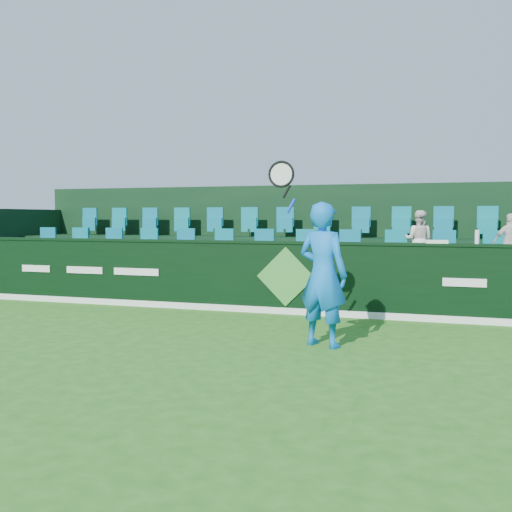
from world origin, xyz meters
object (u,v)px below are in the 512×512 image
(spectator_left, at_px, (419,240))
(towel, at_px, (437,242))
(spectator_middle, at_px, (511,242))
(tennis_player, at_px, (322,274))
(drinks_bottle, at_px, (477,237))

(spectator_left, xyz_separation_m, towel, (0.34, -1.12, 0.02))
(spectator_left, relative_size, spectator_middle, 1.06)
(spectator_left, bearing_deg, towel, 117.87)
(spectator_left, relative_size, towel, 3.09)
(tennis_player, bearing_deg, towel, 58.40)
(spectator_left, height_order, spectator_middle, spectator_left)
(tennis_player, distance_m, towel, 2.91)
(towel, height_order, drinks_bottle, drinks_bottle)
(tennis_player, height_order, spectator_middle, tennis_player)
(towel, bearing_deg, tennis_player, -121.60)
(spectator_middle, distance_m, drinks_bottle, 1.30)
(tennis_player, relative_size, spectator_middle, 2.49)
(tennis_player, height_order, towel, tennis_player)
(spectator_left, distance_m, spectator_middle, 1.63)
(tennis_player, bearing_deg, spectator_left, 71.79)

